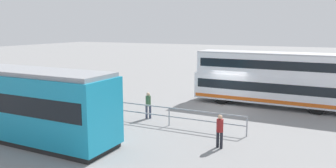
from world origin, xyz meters
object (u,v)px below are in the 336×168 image
Objects in this scene: double_decker_bus at (273,79)px; info_sign at (116,88)px; pedestrian_crossing at (220,129)px; pedestrian_near_railing at (148,104)px; tram_yellow at (2,100)px.

double_decker_bus is 11.05m from info_sign.
double_decker_bus reaches higher than pedestrian_crossing.
info_sign is (8.76, 6.73, -0.27)m from double_decker_bus.
pedestrian_near_railing reaches higher than pedestrian_crossing.
double_decker_bus is at bearing -133.71° from pedestrian_near_railing.
tram_yellow reaches higher than pedestrian_crossing.
pedestrian_near_railing is at bearing -179.30° from info_sign.
double_decker_bus reaches higher than info_sign.
pedestrian_crossing is at bearing 150.94° from pedestrian_near_railing.
info_sign is (-3.07, -5.91, -0.14)m from tram_yellow.
pedestrian_crossing is 0.65× the size of info_sign.
info_sign is at bearing 37.51° from double_decker_bus.
double_decker_bus reaches higher than tram_yellow.
tram_yellow reaches higher than pedestrian_near_railing.
info_sign is at bearing -21.04° from pedestrian_crossing.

